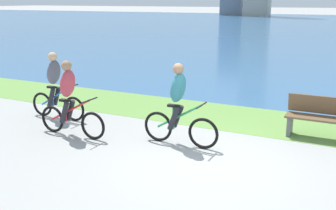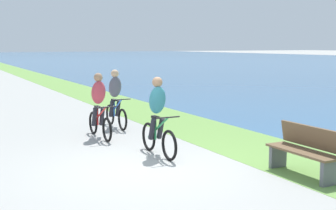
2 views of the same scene
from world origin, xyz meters
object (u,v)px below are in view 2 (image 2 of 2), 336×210
at_px(cyclist_trailing, 99,105).
at_px(bench_near_path, 305,151).
at_px(cyclist_distant_rear, 115,99).
at_px(cyclist_lead, 158,117).

bearing_deg(cyclist_trailing, bench_near_path, 24.32).
bearing_deg(cyclist_distant_rear, bench_near_path, 12.52).
bearing_deg(cyclist_distant_rear, cyclist_lead, -5.65).
height_order(cyclist_distant_rear, bench_near_path, cyclist_distant_rear).
height_order(cyclist_lead, cyclist_distant_rear, cyclist_lead).
relative_size(cyclist_distant_rear, bench_near_path, 1.10).
xyz_separation_m(cyclist_lead, cyclist_distant_rear, (-3.50, 0.35, -0.01)).
xyz_separation_m(cyclist_trailing, bench_near_path, (4.91, 2.22, -0.38)).
bearing_deg(cyclist_distant_rear, cyclist_trailing, -36.84).
height_order(cyclist_trailing, cyclist_distant_rear, cyclist_distant_rear).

